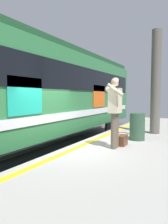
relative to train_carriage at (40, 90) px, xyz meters
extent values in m
plane|color=#3D3D3F|center=(1.42, 2.33, -2.54)|extent=(25.66, 25.66, 0.00)
cube|color=gray|center=(1.42, 4.66, -2.06)|extent=(17.11, 4.66, 0.95)
cube|color=yellow|center=(1.42, 2.63, -1.58)|extent=(16.77, 0.16, 0.01)
cube|color=slate|center=(1.42, 0.71, -2.46)|extent=(22.24, 0.08, 0.16)
cube|color=#2D723F|center=(0.00, -0.01, -0.10)|extent=(13.38, 2.87, 2.96)
cube|color=#1B4426|center=(0.00, -0.01, 1.50)|extent=(13.11, 2.64, 0.24)
cube|color=black|center=(0.00, 1.45, 0.41)|extent=(12.71, 0.03, 0.90)
cube|color=silver|center=(0.00, 1.45, -0.92)|extent=(12.71, 0.03, 0.24)
cube|color=#D85919|center=(-2.34, 1.45, -0.25)|extent=(1.24, 0.02, 0.97)
cube|color=#19A58C|center=(2.34, 1.45, -0.25)|extent=(1.24, 0.02, 0.97)
cylinder|color=black|center=(-4.35, 1.14, -1.96)|extent=(0.84, 0.12, 0.84)
cylinder|color=black|center=(-4.35, -1.16, -1.96)|extent=(0.84, 0.12, 0.84)
cylinder|color=brown|center=(1.28, 3.50, -1.13)|extent=(0.14, 0.14, 0.90)
cylinder|color=brown|center=(1.46, 3.50, -1.13)|extent=(0.14, 0.14, 0.90)
cube|color=beige|center=(1.37, 3.50, -0.36)|extent=(0.40, 0.24, 0.63)
sphere|color=beige|center=(1.37, 3.34, -0.07)|extent=(0.20, 0.20, 0.20)
sphere|color=beige|center=(1.37, 3.50, 0.10)|extent=(0.22, 0.22, 0.22)
cylinder|color=beige|center=(1.12, 3.50, -0.43)|extent=(0.09, 0.09, 0.57)
cylinder|color=beige|center=(1.60, 3.58, -0.10)|extent=(0.09, 0.42, 0.33)
cube|color=black|center=(1.60, 3.68, 0.06)|extent=(0.07, 0.02, 0.15)
cube|color=#59331E|center=(0.99, 3.59, -1.45)|extent=(0.38, 0.19, 0.27)
torus|color=#59331E|center=(0.99, 3.59, -1.26)|extent=(0.34, 0.34, 0.02)
cylinder|color=#59544C|center=(-1.38, 4.04, 0.24)|extent=(0.34, 0.34, 3.64)
cylinder|color=#2D4C38|center=(0.07, 3.76, -1.17)|extent=(0.45, 0.45, 0.82)
camera|label=1|loc=(6.50, 5.30, -0.26)|focal=34.23mm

